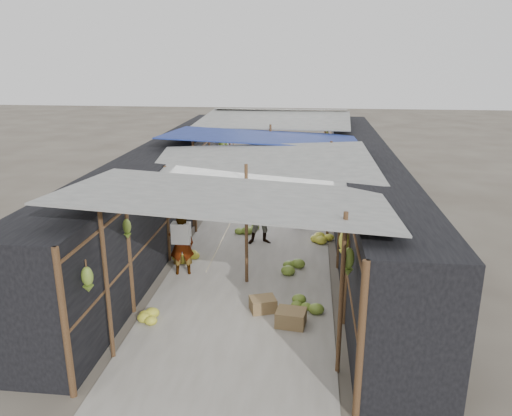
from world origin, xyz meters
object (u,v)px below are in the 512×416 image
at_px(shopper_blue, 263,215).
at_px(vendor_elderly, 182,244).
at_px(black_basin, 300,224).
at_px(crate_near, 291,318).
at_px(vendor_seated, 305,187).

bearing_deg(shopper_blue, vendor_elderly, -137.25).
xyz_separation_m(black_basin, vendor_elderly, (-2.53, -3.56, 0.64)).
relative_size(black_basin, vendor_elderly, 0.38).
xyz_separation_m(vendor_elderly, shopper_blue, (1.59, 2.08, 0.05)).
height_order(crate_near, shopper_blue, shopper_blue).
bearing_deg(vendor_elderly, crate_near, 127.13).
bearing_deg(crate_near, shopper_blue, 110.41).
xyz_separation_m(crate_near, vendor_elderly, (-2.50, 1.97, 0.57)).
xyz_separation_m(crate_near, vendor_seated, (0.10, 8.19, 0.30)).
bearing_deg(black_basin, vendor_elderly, -125.40).
xyz_separation_m(shopper_blue, vendor_seated, (1.01, 4.15, -0.31)).
bearing_deg(vendor_seated, vendor_elderly, -14.64).
height_order(black_basin, shopper_blue, shopper_blue).
bearing_deg(shopper_blue, vendor_seated, 66.52).
distance_m(shopper_blue, vendor_seated, 4.28).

